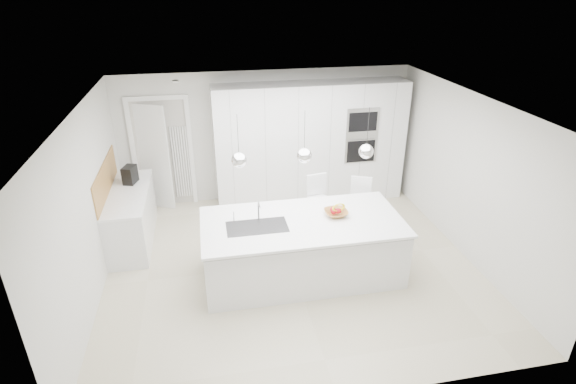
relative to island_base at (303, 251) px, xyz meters
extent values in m
plane|color=beige|center=(-0.10, 0.30, -0.43)|extent=(5.50, 5.50, 0.00)
plane|color=silver|center=(-0.10, 2.80, 0.82)|extent=(5.50, 0.00, 5.50)
plane|color=silver|center=(-2.85, 0.30, 0.82)|extent=(0.00, 5.00, 5.00)
plane|color=white|center=(-0.10, 0.30, 2.07)|extent=(5.50, 5.50, 0.00)
cube|color=white|center=(0.70, 2.50, 0.72)|extent=(3.60, 0.60, 2.30)
cube|color=white|center=(-2.30, 2.72, 0.57)|extent=(0.76, 0.38, 2.00)
cube|color=white|center=(-2.55, 1.50, 0.00)|extent=(0.60, 1.80, 0.86)
cube|color=white|center=(-2.55, 1.50, 0.45)|extent=(0.62, 1.82, 0.04)
cube|color=#B08145|center=(-2.84, 1.50, 0.72)|extent=(0.02, 1.80, 0.50)
cube|color=white|center=(0.00, 0.00, 0.00)|extent=(2.80, 1.20, 0.86)
cube|color=white|center=(0.00, 0.05, 0.45)|extent=(2.84, 1.40, 0.04)
cylinder|color=white|center=(-0.60, 0.20, 0.62)|extent=(0.02, 0.02, 0.30)
sphere|color=white|center=(-0.85, 0.00, 1.47)|extent=(0.20, 0.20, 0.20)
sphere|color=white|center=(0.00, 0.00, 1.47)|extent=(0.20, 0.20, 0.20)
sphere|color=white|center=(0.85, 0.00, 1.47)|extent=(0.20, 0.20, 0.20)
imported|color=#B08145|center=(0.51, 0.11, 0.51)|extent=(0.34, 0.34, 0.08)
cube|color=black|center=(-2.53, 1.86, 0.61)|extent=(0.25, 0.31, 0.29)
sphere|color=#A50E1A|center=(0.47, 0.10, 0.54)|extent=(0.08, 0.08, 0.08)
sphere|color=#A50E1A|center=(0.53, 0.11, 0.54)|extent=(0.08, 0.08, 0.08)
sphere|color=#A50E1A|center=(0.48, 0.17, 0.54)|extent=(0.08, 0.08, 0.08)
sphere|color=#A50E1A|center=(0.56, 0.12, 0.53)|extent=(0.07, 0.07, 0.07)
torus|color=gold|center=(0.55, 0.12, 0.59)|extent=(0.25, 0.18, 0.22)
camera|label=1|loc=(-1.25, -5.34, 3.57)|focal=28.00mm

